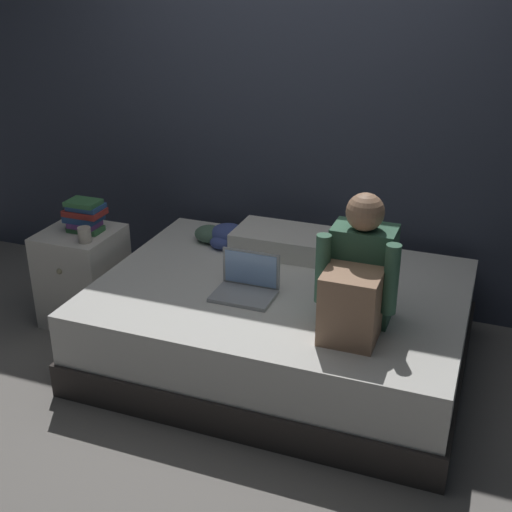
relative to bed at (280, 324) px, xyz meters
name	(u,v)px	position (x,y,z in m)	size (l,w,h in m)	color
ground_plane	(227,381)	(-0.20, -0.30, -0.23)	(8.00, 8.00, 0.00)	gray
wall_back	(299,91)	(-0.20, 0.90, 1.12)	(5.60, 0.10, 2.70)	#383D4C
bed	(280,324)	(0.00, 0.00, 0.00)	(2.00, 1.50, 0.48)	#332D2B
nightstand	(84,276)	(-1.30, 0.03, 0.06)	(0.44, 0.46, 0.59)	beige
person_sitting	(358,279)	(0.47, -0.28, 0.49)	(0.39, 0.44, 0.66)	#38664C
laptop	(246,285)	(-0.14, -0.16, 0.30)	(0.32, 0.23, 0.22)	#9EA0A5
pillow	(282,241)	(-0.15, 0.45, 0.31)	(0.56, 0.36, 0.13)	silver
book_stack	(85,215)	(-1.26, 0.06, 0.46)	(0.23, 0.17, 0.19)	#387042
mug	(85,235)	(-1.17, -0.09, 0.40)	(0.08, 0.08, 0.09)	#BCB2A3
clothes_pile	(222,235)	(-0.53, 0.42, 0.30)	(0.34, 0.24, 0.13)	#3D4C8E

